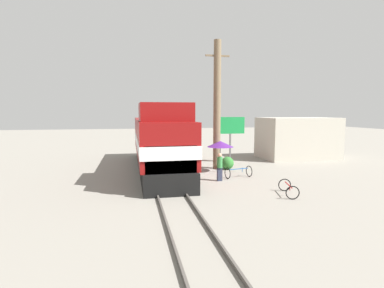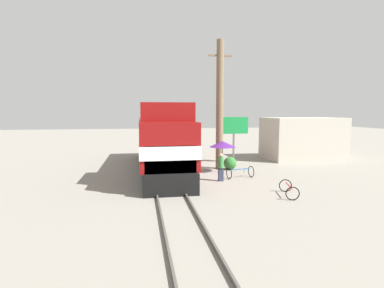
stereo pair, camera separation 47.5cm
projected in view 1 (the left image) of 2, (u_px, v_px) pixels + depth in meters
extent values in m
plane|color=gray|center=(164.00, 181.00, 18.37)|extent=(120.00, 120.00, 0.00)
cube|color=#4C4742|center=(153.00, 180.00, 18.22)|extent=(0.08, 35.66, 0.15)
cube|color=#4C4742|center=(176.00, 179.00, 18.51)|extent=(0.08, 35.66, 0.15)
cube|color=black|center=(158.00, 162.00, 22.10)|extent=(2.85, 15.04, 1.12)
cube|color=maroon|center=(158.00, 137.00, 21.91)|extent=(3.10, 14.44, 2.57)
cube|color=white|center=(158.00, 140.00, 21.94)|extent=(3.14, 14.59, 0.70)
cube|color=white|center=(169.00, 157.00, 15.96)|extent=(2.63, 2.11, 1.41)
cube|color=maroon|center=(165.00, 112.00, 17.32)|extent=(2.91, 3.31, 1.04)
cylinder|color=#726047|center=(217.00, 105.00, 22.03)|extent=(0.54, 0.54, 9.41)
cube|color=#726047|center=(217.00, 56.00, 21.65)|extent=(1.80, 0.12, 0.12)
cylinder|color=#4C4C4C|center=(220.00, 157.00, 21.04)|extent=(0.05, 0.05, 2.10)
cone|color=#4C1E72|center=(220.00, 144.00, 20.94)|extent=(1.85, 1.85, 0.42)
cube|color=#595959|center=(230.00, 148.00, 24.95)|extent=(0.12, 0.12, 2.44)
cube|color=#198C3F|center=(230.00, 125.00, 24.75)|extent=(2.45, 0.08, 1.38)
sphere|color=#2D722D|center=(227.00, 163.00, 22.08)|extent=(0.95, 0.95, 0.95)
cube|color=#2D3347|center=(220.00, 174.00, 18.38)|extent=(0.30, 0.20, 0.82)
cylinder|color=#337F3F|center=(220.00, 162.00, 18.30)|extent=(0.34, 0.34, 0.65)
sphere|color=tan|center=(220.00, 155.00, 18.25)|extent=(0.24, 0.24, 0.24)
torus|color=black|center=(249.00, 171.00, 19.59)|extent=(0.19, 0.72, 0.73)
torus|color=black|center=(228.00, 173.00, 18.97)|extent=(0.19, 0.72, 0.73)
cube|color=#194C99|center=(239.00, 169.00, 19.26)|extent=(1.35, 0.30, 0.04)
cylinder|color=#194C99|center=(242.00, 170.00, 19.37)|extent=(0.04, 0.04, 0.30)
torus|color=black|center=(293.00, 193.00, 14.45)|extent=(0.66, 0.22, 0.67)
torus|color=black|center=(285.00, 185.00, 16.01)|extent=(0.66, 0.22, 0.67)
cube|color=#A51919|center=(289.00, 185.00, 15.21)|extent=(0.38, 1.30, 0.04)
cylinder|color=#A51919|center=(290.00, 188.00, 14.94)|extent=(0.04, 0.04, 0.28)
cube|color=#B7B2A3|center=(297.00, 138.00, 27.43)|extent=(6.57, 4.26, 3.71)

